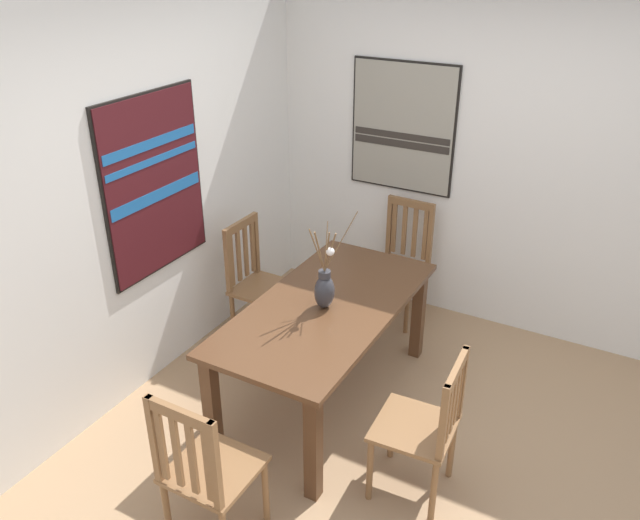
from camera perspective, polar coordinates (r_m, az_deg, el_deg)
The scene contains 11 objects.
ground_plane at distance 4.10m, azimuth 6.29°, elevation -17.06°, with size 6.40×6.40×0.03m, color #A37F5B.
wall_back at distance 4.27m, azimuth -16.35°, elevation 5.69°, with size 6.40×0.12×2.70m, color silver.
wall_side at distance 4.97m, azimuth 15.75°, elevation 8.71°, with size 0.12×6.40×2.70m, color silver.
dining_table at distance 4.10m, azimuth 0.57°, elevation -5.38°, with size 1.72×0.85×0.75m.
centerpiece_vase at distance 3.94m, azimuth 0.42°, elevation -2.53°, with size 0.25×0.23×0.64m.
chair_0 at distance 3.58m, azimuth 9.44°, elevation -14.31°, with size 0.44×0.44×0.91m.
chair_1 at distance 3.34m, azimuth -10.20°, elevation -17.91°, with size 0.42×0.42×0.96m.
chair_2 at distance 4.86m, azimuth -5.60°, elevation -1.86°, with size 0.42×0.42×0.96m.
chair_3 at distance 5.18m, azimuth 7.27°, elevation 0.01°, with size 0.44×0.44×0.97m.
painting_on_back_wall at distance 4.30m, azimuth -14.61°, elevation 6.56°, with size 0.88×0.05×1.19m.
painting_on_side_wall at distance 5.08m, azimuth 7.41°, elevation 11.66°, with size 0.05×0.85×1.00m.
Camera 1 is at (-2.76, -1.04, 2.83)m, focal length 35.85 mm.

